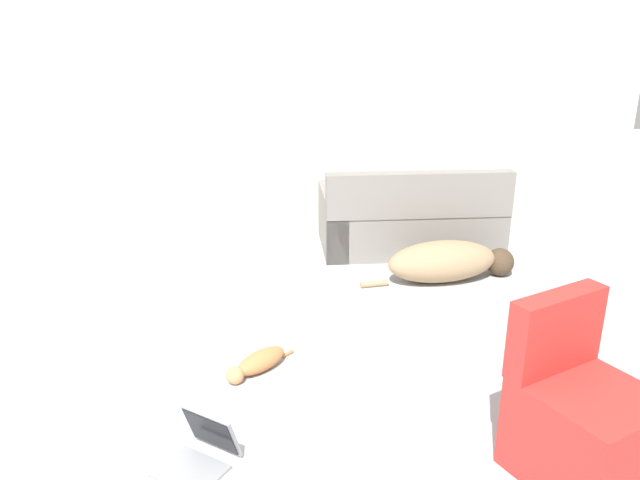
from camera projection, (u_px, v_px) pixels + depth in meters
wall_back at (241, 97)px, 5.98m from camera, size 7.84×0.06×2.68m
couch at (409, 221)px, 5.83m from camera, size 1.66×0.92×0.81m
dog at (447, 261)px, 5.13m from camera, size 1.34×0.55×0.34m
cat at (257, 363)px, 3.83m from camera, size 0.43×0.43×0.12m
laptop_open at (203, 448)px, 3.04m from camera, size 0.44×0.45×0.26m
side_chair at (580, 419)px, 2.89m from camera, size 0.73×0.75×0.86m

